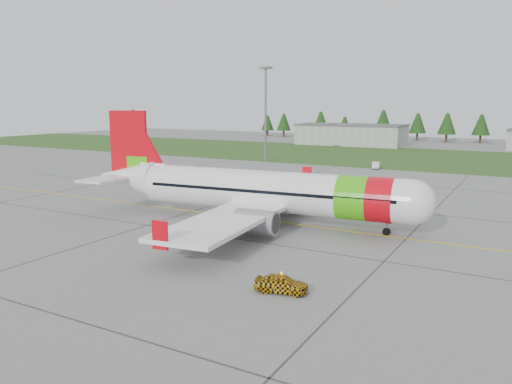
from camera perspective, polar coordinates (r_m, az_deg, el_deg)
The scene contains 9 objects.
ground at distance 45.49m, azimuth 2.10°, elevation -6.04°, with size 320.00×320.00×0.00m, color gray.
aircraft at distance 53.15m, azimuth 0.64°, elevation 0.09°, with size 39.02×36.10×11.82m.
follow_me_car at distance 33.92m, azimuth 2.94°, elevation -8.49°, with size 1.48×1.25×3.67m, color yellow.
service_van at distance 100.53m, azimuth 13.56°, elevation 3.74°, with size 1.40×1.32×4.01m, color white.
grass_strip at distance 123.18m, azimuth 19.84°, elevation 3.61°, with size 320.00×50.00×0.03m, color #30561E.
taxi_guideline at distance 52.49m, azimuth 6.10°, elevation -3.88°, with size 120.00×0.25×0.02m, color gold.
hangar_west at distance 157.34m, azimuth 10.78°, elevation 6.40°, with size 32.00×14.00×6.00m, color #A8A8A3.
floodlight_mast at distance 109.96m, azimuth 1.10°, elevation 8.71°, with size 0.50×0.50×20.00m, color slate.
treeline at distance 178.19m, azimuth 22.99°, elevation 6.84°, with size 160.00×8.00×10.00m, color #1C3F14, non-canonical shape.
Camera 1 is at (19.90, -38.91, 12.63)m, focal length 35.00 mm.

